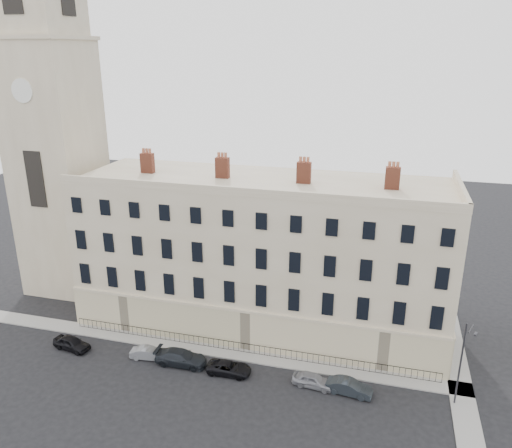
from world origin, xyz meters
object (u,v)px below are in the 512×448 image
Objects in this scene: car_f at (349,387)px; car_c at (181,358)px; car_a at (72,343)px; car_b at (149,353)px; streetlamp at (462,361)px; car_d at (229,368)px; car_e at (313,380)px.

car_c is at bearing 95.46° from car_f.
car_a is 7.71m from car_b.
car_f is 0.51× the size of streetlamp.
car_b is at bearing -157.11° from streetlamp.
car_a is at bearing -156.55° from streetlamp.
car_d is at bearing -99.39° from car_b.
car_a reaches higher than car_e.
car_c is at bearing -98.68° from car_b.
car_f reaches higher than car_b.
car_f is (3.02, -0.18, 0.03)m from car_e.
car_c is at bearing 95.61° from car_e.
car_c reaches higher than car_d.
streetlamp reaches higher than car_a.
car_e is at bearing -90.21° from car_d.
car_c reaches higher than car_f.
car_e is at bearing -79.11° from car_a.
car_f is (25.90, 0.31, -0.01)m from car_a.
car_b is 0.70× the size of car_c.
car_f is at bearing -98.49° from car_b.
streetlamp reaches higher than car_b.
streetlamp is (11.33, 0.67, 3.48)m from car_e.
car_f is 9.04m from streetlamp.
car_e is at bearing -155.11° from streetlamp.
car_b is at bearing 86.79° from car_d.
car_e is (15.19, -0.03, 0.05)m from car_b.
car_c is 0.64× the size of streetlamp.
car_c is at bearing 86.29° from car_d.
car_d is (4.58, -0.17, -0.14)m from car_c.
car_c is 23.53m from streetlamp.
streetlamp is at bearing -96.44° from car_b.
car_f reaches higher than car_e.
car_e is at bearing 92.62° from car_f.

